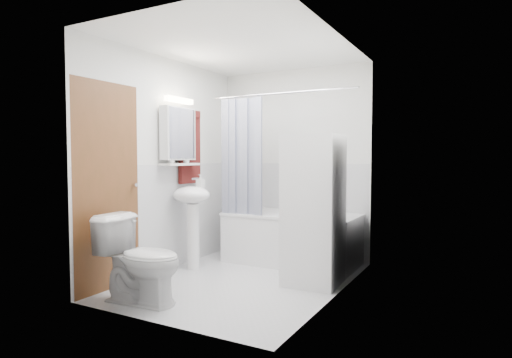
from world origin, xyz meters
The scene contains 20 objects.
floor centered at (0.00, 0.00, 0.00)m, with size 2.60×2.60×0.00m, color #BCBCC1.
room_walls centered at (0.00, 0.00, 1.49)m, with size 2.60×2.60×2.60m.
wainscot centered at (0.00, 0.29, 0.60)m, with size 1.98×2.58×2.58m.
door centered at (-0.95, -0.55, 1.00)m, with size 0.05×2.00×2.00m.
bathtub centered at (0.15, 0.92, 0.33)m, with size 1.59×0.75×0.60m.
tub_spout centered at (0.35, 1.25, 0.92)m, with size 0.04×0.04×0.12m, color silver.
curtain_rod centered at (0.15, 0.60, 2.00)m, with size 0.02×0.02×1.77m, color silver.
shower_curtain centered at (-0.36, 0.60, 1.25)m, with size 0.55×0.02×1.45m.
sink centered at (-0.75, 0.14, 0.70)m, with size 0.44×0.37×1.04m.
medicine_cabinet centered at (-0.90, 0.10, 1.57)m, with size 0.13×0.50×0.71m.
shelf centered at (-0.89, 0.10, 1.20)m, with size 0.18×0.54×0.03m, color silver.
shower_caddy centered at (0.40, 1.24, 1.15)m, with size 0.22×0.06×0.02m, color silver.
towel centered at (-0.94, 0.35, 1.42)m, with size 0.07×0.37×0.89m.
washer_dryer centered at (0.68, 0.26, 0.75)m, with size 0.56×0.55×1.50m.
toilet centered at (-0.45, -1.00, 0.38)m, with size 0.43×0.77×0.76m, color white.
soap_pump centered at (-0.71, 0.25, 0.95)m, with size 0.08×0.17×0.08m, color gray.
shelf_bottle centered at (-0.89, -0.05, 1.25)m, with size 0.07×0.18×0.07m, color gray.
shelf_cup centered at (-0.89, 0.22, 1.26)m, with size 0.10×0.09×0.10m, color gray.
shampoo_a centered at (0.35, 1.24, 1.23)m, with size 0.13×0.17×0.13m, color gray.
shampoo_b centered at (0.47, 1.24, 1.20)m, with size 0.08×0.21×0.08m, color navy.
Camera 1 is at (2.22, -3.78, 1.29)m, focal length 30.00 mm.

